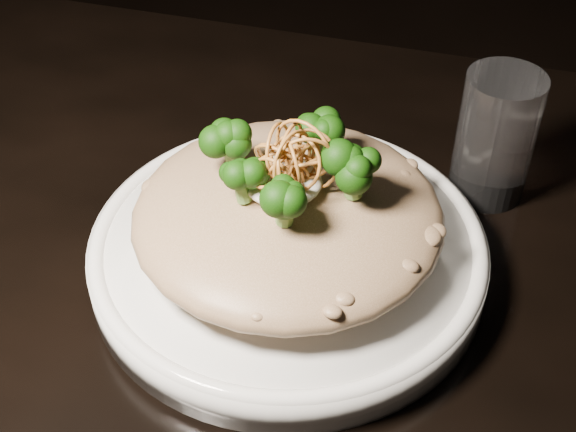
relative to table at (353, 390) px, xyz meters
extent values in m
cube|color=black|center=(0.00, 0.00, 0.06)|extent=(1.10, 0.80, 0.04)
cylinder|color=black|center=(-0.48, 0.33, -0.31)|extent=(0.05, 0.05, 0.71)
cylinder|color=white|center=(-0.07, 0.04, 0.10)|extent=(0.30, 0.30, 0.03)
ellipsoid|color=brown|center=(-0.07, 0.04, 0.14)|extent=(0.23, 0.23, 0.05)
ellipsoid|color=white|center=(-0.07, 0.04, 0.17)|extent=(0.06, 0.06, 0.02)
cylinder|color=white|center=(0.07, 0.18, 0.14)|extent=(0.07, 0.07, 0.11)
camera|label=1|loc=(0.06, -0.39, 0.53)|focal=50.00mm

